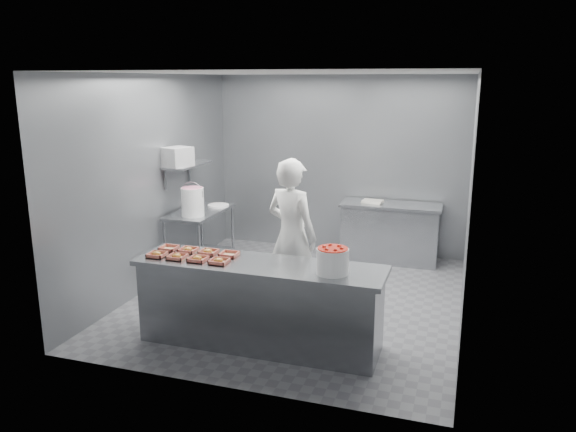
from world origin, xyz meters
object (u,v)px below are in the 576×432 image
(tray_0, at_px, (157,254))
(tray_4, at_px, (169,248))
(prep_table, at_px, (200,231))
(worker, at_px, (292,236))
(service_counter, at_px, (260,304))
(tray_3, at_px, (219,261))
(appliance, at_px, (177,157))
(glaze_bucket, at_px, (193,201))
(tray_6, at_px, (208,252))
(tray_2, at_px, (198,259))
(back_counter, at_px, (390,232))
(strawberry_tub, at_px, (333,260))
(tray_5, at_px, (188,250))
(tray_7, at_px, (229,254))
(tray_1, at_px, (177,257))

(tray_0, relative_size, tray_4, 1.00)
(prep_table, relative_size, worker, 0.65)
(service_counter, height_order, worker, worker)
(tray_3, bearing_deg, appliance, 128.40)
(tray_0, height_order, tray_3, same)
(tray_0, xyz_separation_m, glaze_bucket, (-0.48, 1.76, 0.18))
(tray_3, xyz_separation_m, tray_6, (-0.24, 0.25, 0.00))
(tray_2, height_order, tray_4, tray_2)
(tray_2, height_order, tray_6, same)
(prep_table, height_order, back_counter, same)
(tray_6, height_order, strawberry_tub, strawberry_tub)
(tray_5, bearing_deg, tray_7, 0.00)
(tray_3, height_order, worker, worker)
(back_counter, bearing_deg, tray_3, -110.91)
(tray_0, bearing_deg, tray_4, 89.31)
(tray_6, bearing_deg, glaze_bucket, 122.47)
(tray_1, relative_size, appliance, 0.53)
(tray_7, relative_size, appliance, 0.53)
(tray_2, distance_m, tray_5, 0.35)
(strawberry_tub, bearing_deg, tray_5, 172.96)
(tray_0, bearing_deg, tray_7, 19.04)
(tray_2, height_order, tray_3, same)
(tray_1, bearing_deg, tray_4, 133.53)
(tray_0, bearing_deg, prep_table, 104.60)
(service_counter, xyz_separation_m, back_counter, (0.90, 3.25, -0.00))
(tray_7, xyz_separation_m, strawberry_tub, (1.17, -0.20, 0.12))
(back_counter, relative_size, worker, 0.81)
(tray_0, xyz_separation_m, tray_6, (0.48, 0.25, 0.00))
(tray_1, bearing_deg, tray_3, 0.00)
(service_counter, bearing_deg, tray_0, -173.59)
(service_counter, distance_m, back_counter, 3.37)
(tray_1, relative_size, glaze_bucket, 0.39)
(tray_7, xyz_separation_m, appliance, (-1.43, 1.56, 0.78))
(tray_5, bearing_deg, service_counter, -8.16)
(glaze_bucket, xyz_separation_m, appliance, (-0.23, 0.04, 0.59))
(tray_1, height_order, tray_7, tray_1)
(tray_4, bearing_deg, tray_3, -19.18)
(tray_5, xyz_separation_m, worker, (0.91, 0.87, 0.00))
(tray_0, distance_m, tray_2, 0.48)
(glaze_bucket, bearing_deg, tray_4, -72.21)
(glaze_bucket, bearing_deg, tray_1, -67.71)
(prep_table, height_order, tray_3, tray_3)
(tray_0, distance_m, worker, 1.60)
(tray_5, distance_m, appliance, 1.98)
(strawberry_tub, height_order, glaze_bucket, glaze_bucket)
(tray_7, bearing_deg, tray_5, -180.00)
(prep_table, height_order, tray_7, tray_7)
(tray_4, distance_m, glaze_bucket, 1.60)
(service_counter, distance_m, appliance, 2.77)
(tray_3, xyz_separation_m, worker, (0.43, 1.12, 0.00))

